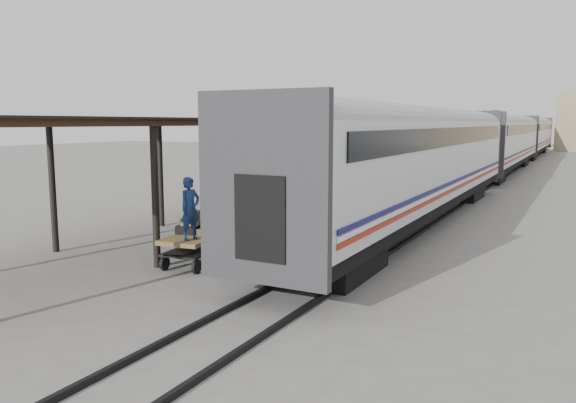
{
  "coord_description": "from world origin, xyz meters",
  "views": [
    {
      "loc": [
        9.03,
        -13.78,
        4.01
      ],
      "look_at": [
        1.37,
        0.67,
        1.7
      ],
      "focal_mm": 35.0,
      "sensor_mm": 36.0,
      "label": 1
    }
  ],
  "objects_px": {
    "porter": "(190,209)",
    "pedestrian": "(320,180)",
    "luggage_tug": "(361,182)",
    "baggage_cart": "(198,242)"
  },
  "relations": [
    {
      "from": "porter",
      "to": "pedestrian",
      "type": "height_order",
      "value": "porter"
    },
    {
      "from": "luggage_tug",
      "to": "pedestrian",
      "type": "distance_m",
      "value": 2.36
    },
    {
      "from": "baggage_cart",
      "to": "porter",
      "type": "relative_size",
      "value": 1.48
    },
    {
      "from": "baggage_cart",
      "to": "luggage_tug",
      "type": "xyz_separation_m",
      "value": [
        -1.42,
        16.86,
        0.05
      ]
    },
    {
      "from": "luggage_tug",
      "to": "pedestrian",
      "type": "height_order",
      "value": "pedestrian"
    },
    {
      "from": "luggage_tug",
      "to": "baggage_cart",
      "type": "bearing_deg",
      "value": -72.91
    },
    {
      "from": "porter",
      "to": "pedestrian",
      "type": "relative_size",
      "value": 1.0
    },
    {
      "from": "baggage_cart",
      "to": "porter",
      "type": "xyz_separation_m",
      "value": [
        0.25,
        -0.65,
        1.06
      ]
    },
    {
      "from": "luggage_tug",
      "to": "porter",
      "type": "xyz_separation_m",
      "value": [
        1.67,
        -17.51,
        1.02
      ]
    },
    {
      "from": "pedestrian",
      "to": "luggage_tug",
      "type": "bearing_deg",
      "value": -136.67
    }
  ]
}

